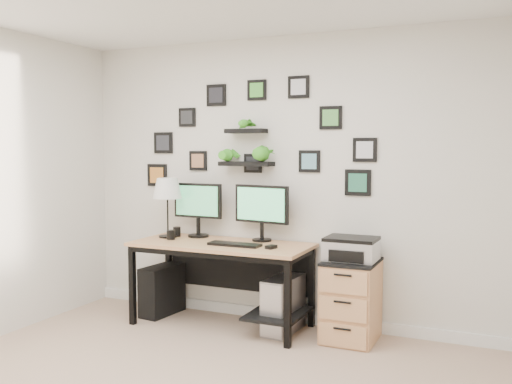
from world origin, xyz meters
The scene contains 14 objects.
room centered at (0.00, 1.98, 0.05)m, with size 4.00×4.00×4.00m.
desk centered at (-0.38, 1.67, 0.63)m, with size 1.60×0.70×0.75m.
monitor_left centered at (-0.78, 1.84, 1.05)m, with size 0.50×0.20×0.51m.
monitor_right centered at (-0.13, 1.87, 1.05)m, with size 0.55×0.20×0.51m.
keyboard centered at (-0.25, 1.55, 0.76)m, with size 0.47×0.15×0.02m, color black.
mouse centered at (0.10, 1.55, 0.76)m, with size 0.06×0.10×0.03m, color black.
table_lamp centered at (-1.03, 1.71, 1.20)m, with size 0.28×0.28×0.56m.
mug centered at (-0.93, 1.61, 0.79)m, with size 0.08×0.08×0.09m, color black.
pen_cup centered at (-0.97, 1.78, 0.80)m, with size 0.07×0.07×0.09m, color black.
pc_tower_black centered at (-1.10, 1.71, 0.23)m, with size 0.21×0.47×0.47m, color black.
pc_tower_grey centered at (0.15, 1.69, 0.24)m, with size 0.25×0.50×0.48m.
file_cabinet centered at (0.74, 1.72, 0.34)m, with size 0.43×0.53×0.67m.
printer centered at (0.74, 1.73, 0.77)m, with size 0.42×0.34×0.19m.
wall_decor centered at (-0.28, 1.93, 1.65)m, with size 2.32×0.18×1.05m.
Camera 1 is at (1.91, -2.83, 1.61)m, focal length 40.00 mm.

